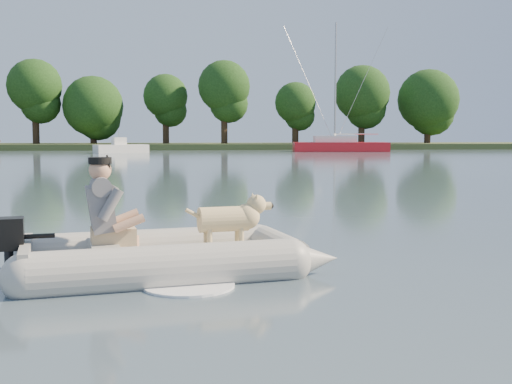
{
  "coord_description": "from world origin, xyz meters",
  "views": [
    {
      "loc": [
        -0.51,
        -7.27,
        1.59
      ],
      "look_at": [
        0.52,
        1.97,
        0.75
      ],
      "focal_mm": 45.0,
      "sensor_mm": 36.0,
      "label": 1
    }
  ],
  "objects": [
    {
      "name": "sailboat",
      "position": [
        13.54,
        49.86,
        0.52
      ],
      "size": [
        8.74,
        3.34,
        11.75
      ],
      "rotation": [
        0.0,
        0.0,
        -0.09
      ],
      "color": "red",
      "rests_on": "water"
    },
    {
      "name": "water",
      "position": [
        0.0,
        0.0,
        0.0
      ],
      "size": [
        160.0,
        160.0,
        0.0
      ],
      "primitive_type": "plane",
      "color": "slate",
      "rests_on": "ground"
    },
    {
      "name": "outboard_motor",
      "position": [
        -2.38,
        -0.27,
        0.32
      ],
      "size": [
        0.48,
        0.38,
        0.81
      ],
      "primitive_type": null,
      "rotation": [
        0.0,
        0.0,
        0.2
      ],
      "color": "black",
      "rests_on": "dinghy"
    },
    {
      "name": "dog",
      "position": [
        -0.06,
        0.24,
        0.53
      ],
      "size": [
        1.01,
        0.52,
        0.64
      ],
      "primitive_type": null,
      "rotation": [
        0.0,
        0.0,
        0.2
      ],
      "color": "tan",
      "rests_on": "dinghy"
    },
    {
      "name": "treeline",
      "position": [
        -3.71,
        61.11,
        5.48
      ],
      "size": [
        71.02,
        7.35,
        9.27
      ],
      "color": "#332316",
      "rests_on": "shore_bank"
    },
    {
      "name": "shore_bank",
      "position": [
        0.0,
        62.0,
        0.25
      ],
      "size": [
        160.0,
        12.0,
        0.7
      ],
      "primitive_type": "cube",
      "color": "#47512D",
      "rests_on": "water"
    },
    {
      "name": "dinghy",
      "position": [
        -0.7,
        0.06,
        0.61
      ],
      "size": [
        5.41,
        4.31,
        1.43
      ],
      "primitive_type": null,
      "rotation": [
        0.0,
        0.0,
        0.2
      ],
      "color": "#A2A29D",
      "rests_on": "water"
    },
    {
      "name": "motorboat",
      "position": [
        -5.8,
        47.89,
        0.88
      ],
      "size": [
        4.88,
        3.49,
        1.93
      ],
      "primitive_type": null,
      "rotation": [
        0.0,
        0.0,
        0.43
      ],
      "color": "white",
      "rests_on": "water"
    },
    {
      "name": "man",
      "position": [
        -1.42,
        -0.03,
        0.8
      ],
      "size": [
        0.86,
        0.77,
        1.11
      ],
      "primitive_type": null,
      "rotation": [
        0.0,
        0.0,
        0.2
      ],
      "color": "slate",
      "rests_on": "dinghy"
    }
  ]
}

